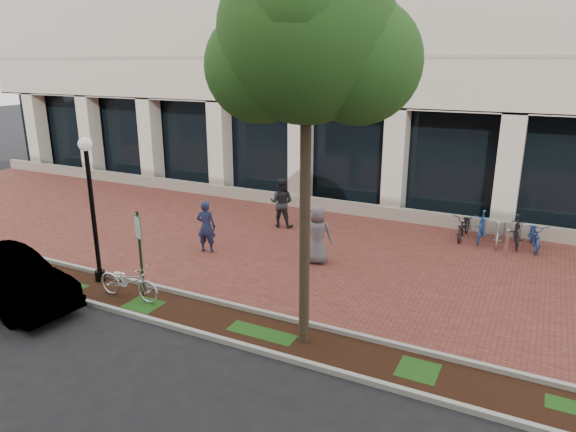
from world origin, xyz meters
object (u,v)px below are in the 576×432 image
at_px(bollard, 507,242).
at_px(locked_bicycle, 129,281).
at_px(pedestrian_left, 206,227).
at_px(sedan_near_curb, 5,279).
at_px(parking_sign, 139,243).
at_px(pedestrian_right, 317,235).
at_px(bike_rack_cluster, 499,230).
at_px(pedestrian_mid, 281,203).
at_px(lamppost, 92,202).
at_px(street_tree, 310,46).

bearing_deg(bollard, locked_bicycle, -137.86).
relative_size(pedestrian_left, sedan_near_curb, 0.40).
xyz_separation_m(parking_sign, pedestrian_right, (3.08, 4.17, -0.59)).
relative_size(parking_sign, bike_rack_cluster, 0.77).
relative_size(pedestrian_left, pedestrian_right, 0.95).
bearing_deg(bollard, parking_sign, -138.17).
bearing_deg(locked_bicycle, parking_sign, -40.34).
relative_size(bike_rack_cluster, sedan_near_curb, 0.71).
distance_m(pedestrian_mid, bollard, 7.68).
relative_size(locked_bicycle, pedestrian_right, 1.04).
distance_m(locked_bicycle, bollard, 11.27).
height_order(lamppost, street_tree, street_tree).
bearing_deg(sedan_near_curb, pedestrian_left, -18.28).
bearing_deg(parking_sign, pedestrian_mid, 106.79).
bearing_deg(pedestrian_mid, sedan_near_curb, 60.36).
distance_m(lamppost, pedestrian_right, 6.40).
distance_m(street_tree, pedestrian_right, 6.95).
bearing_deg(street_tree, lamppost, 177.19).
xyz_separation_m(lamppost, pedestrian_left, (1.32, 3.22, -1.42)).
bearing_deg(locked_bicycle, street_tree, -90.20).
bearing_deg(pedestrian_mid, pedestrian_left, 65.01).
height_order(street_tree, pedestrian_mid, street_tree).
bearing_deg(bollard, sedan_near_curb, -139.69).
xyz_separation_m(lamppost, bike_rack_cluster, (9.56, 8.25, -1.79)).
height_order(parking_sign, pedestrian_left, parking_sign).
height_order(pedestrian_left, sedan_near_curb, pedestrian_left).
relative_size(pedestrian_mid, bike_rack_cluster, 0.61).
xyz_separation_m(street_tree, pedestrian_right, (-1.62, 4.26, -5.24)).
bearing_deg(street_tree, bollard, 65.00).
bearing_deg(pedestrian_right, bike_rack_cluster, -153.59).
bearing_deg(sedan_near_curb, lamppost, -19.12).
relative_size(pedestrian_mid, pedestrian_right, 1.03).
bearing_deg(bike_rack_cluster, parking_sign, -135.81).
height_order(locked_bicycle, pedestrian_left, pedestrian_left).
bearing_deg(bollard, pedestrian_left, -155.85).
bearing_deg(lamppost, street_tree, -2.81).
height_order(pedestrian_left, pedestrian_right, pedestrian_right).
xyz_separation_m(pedestrian_right, bike_rack_cluster, (4.72, 4.30, -0.41)).
bearing_deg(locked_bicycle, pedestrian_mid, -7.92).
bearing_deg(street_tree, pedestrian_left, 145.46).
xyz_separation_m(lamppost, locked_bicycle, (1.54, -0.49, -1.78)).
xyz_separation_m(locked_bicycle, pedestrian_right, (3.30, 4.44, 0.40)).
distance_m(pedestrian_right, sedan_near_curb, 8.38).
bearing_deg(bike_rack_cluster, street_tree, -113.06).
distance_m(lamppost, locked_bicycle, 2.41).
bearing_deg(pedestrian_left, parking_sign, 81.91).
bearing_deg(lamppost, pedestrian_mid, 71.18).
relative_size(pedestrian_mid, sedan_near_curb, 0.43).
relative_size(parking_sign, street_tree, 0.29).
xyz_separation_m(locked_bicycle, bollard, (8.35, 7.56, -0.02)).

